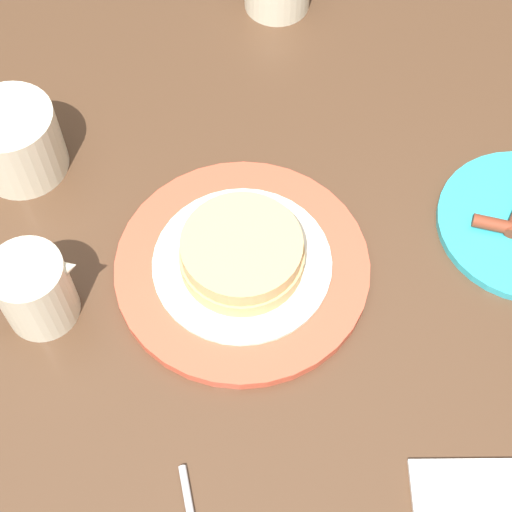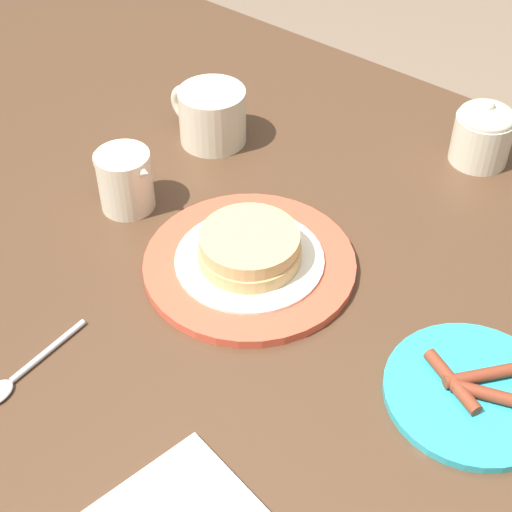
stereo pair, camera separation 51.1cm
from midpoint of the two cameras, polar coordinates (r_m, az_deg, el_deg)
dining_table at (r=0.91m, az=6.79°, el=-14.40°), size 1.59×1.05×0.73m
pancake_plate at (r=0.82m, az=10.08°, el=-10.83°), size 0.26×0.26×0.05m
side_plate_bacon at (r=0.81m, az=29.27°, el=-21.03°), size 0.18×0.18×0.02m
coffee_mug at (r=0.98m, az=4.94°, el=2.84°), size 0.13×0.10×0.08m
creamer_pitcher at (r=0.86m, az=-1.24°, el=-3.63°), size 0.11×0.07×0.09m
sugar_bowl at (r=1.04m, az=26.25°, el=0.91°), size 0.08×0.08×0.10m
spoon at (r=0.74m, az=-8.65°, el=-22.17°), size 0.03×0.14×0.01m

